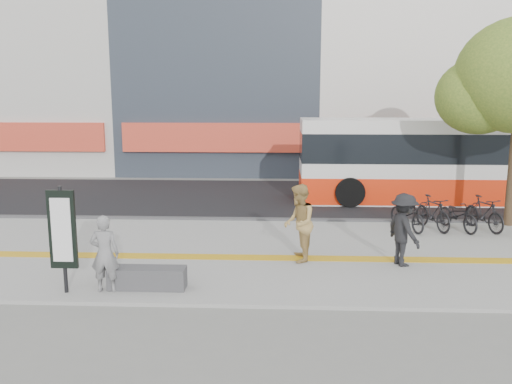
{
  "coord_description": "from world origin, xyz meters",
  "views": [
    {
      "loc": [
        0.13,
        -11.62,
        4.06
      ],
      "look_at": [
        -0.48,
        2.0,
        1.55
      ],
      "focal_mm": 37.34,
      "sensor_mm": 36.0,
      "label": 1
    }
  ],
  "objects_px": {
    "seated_woman": "(105,254)",
    "pedestrian_dark": "(404,230)",
    "bench": "(147,278)",
    "pedestrian_tan": "(299,223)",
    "bus": "(455,163)",
    "signboard": "(62,231)"
  },
  "relations": [
    {
      "from": "seated_woman",
      "to": "pedestrian_tan",
      "type": "height_order",
      "value": "pedestrian_tan"
    },
    {
      "from": "bus",
      "to": "signboard",
      "type": "bearing_deg",
      "value": -137.49
    },
    {
      "from": "pedestrian_tan",
      "to": "pedestrian_dark",
      "type": "xyz_separation_m",
      "value": [
        2.44,
        -0.21,
        -0.08
      ]
    },
    {
      "from": "bench",
      "to": "signboard",
      "type": "height_order",
      "value": "signboard"
    },
    {
      "from": "bench",
      "to": "seated_woman",
      "type": "distance_m",
      "value": 1.01
    },
    {
      "from": "pedestrian_tan",
      "to": "signboard",
      "type": "bearing_deg",
      "value": -63.59
    },
    {
      "from": "bench",
      "to": "signboard",
      "type": "distance_m",
      "value": 1.94
    },
    {
      "from": "pedestrian_tan",
      "to": "bus",
      "type": "bearing_deg",
      "value": 142.27
    },
    {
      "from": "seated_woman",
      "to": "pedestrian_dark",
      "type": "bearing_deg",
      "value": -165.72
    },
    {
      "from": "bus",
      "to": "seated_woman",
      "type": "relative_size",
      "value": 7.26
    },
    {
      "from": "signboard",
      "to": "seated_woman",
      "type": "xyz_separation_m",
      "value": [
        0.8,
        0.1,
        -0.49
      ]
    },
    {
      "from": "seated_woman",
      "to": "pedestrian_dark",
      "type": "distance_m",
      "value": 6.75
    },
    {
      "from": "bench",
      "to": "pedestrian_dark",
      "type": "relative_size",
      "value": 0.93
    },
    {
      "from": "signboard",
      "to": "pedestrian_dark",
      "type": "distance_m",
      "value": 7.55
    },
    {
      "from": "bus",
      "to": "pedestrian_tan",
      "type": "xyz_separation_m",
      "value": [
        -6.11,
        -7.7,
        -0.49
      ]
    },
    {
      "from": "signboard",
      "to": "pedestrian_dark",
      "type": "xyz_separation_m",
      "value": [
        7.24,
        2.1,
        -0.43
      ]
    },
    {
      "from": "signboard",
      "to": "pedestrian_dark",
      "type": "bearing_deg",
      "value": 16.14
    },
    {
      "from": "seated_woman",
      "to": "pedestrian_tan",
      "type": "bearing_deg",
      "value": -154.04
    },
    {
      "from": "bus",
      "to": "pedestrian_tan",
      "type": "distance_m",
      "value": 9.84
    },
    {
      "from": "bus",
      "to": "pedestrian_dark",
      "type": "relative_size",
      "value": 6.75
    },
    {
      "from": "bus",
      "to": "pedestrian_tan",
      "type": "bearing_deg",
      "value": -128.46
    },
    {
      "from": "bench",
      "to": "pedestrian_dark",
      "type": "distance_m",
      "value": 5.96
    }
  ]
}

